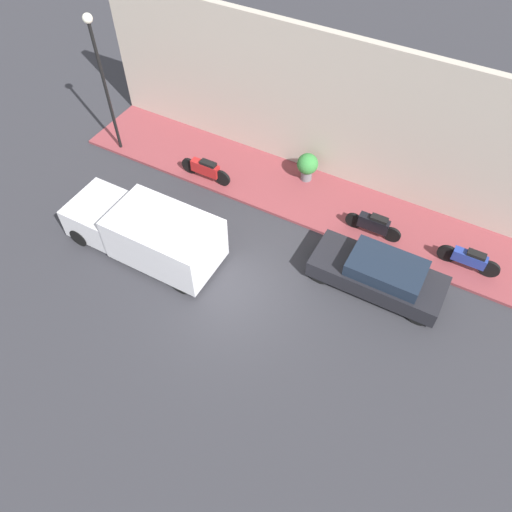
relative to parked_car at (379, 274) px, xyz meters
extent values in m
plane|color=#2D2D33|center=(-2.51, 4.00, -0.61)|extent=(60.00, 60.00, 0.00)
cube|color=brown|center=(2.66, 4.00, -0.55)|extent=(2.91, 17.98, 0.11)
cube|color=#B2A899|center=(4.26, 4.00, 2.17)|extent=(0.30, 17.98, 5.55)
cube|color=black|center=(0.00, 0.05, -0.12)|extent=(1.65, 4.19, 0.61)
cube|color=#192333|center=(0.00, -0.16, 0.41)|extent=(1.46, 2.30, 0.45)
cylinder|color=black|center=(-0.71, 1.67, -0.28)|extent=(0.20, 0.65, 0.65)
cylinder|color=black|center=(0.71, 1.67, -0.28)|extent=(0.20, 0.65, 0.65)
cylinder|color=black|center=(-0.71, -1.57, -0.28)|extent=(0.20, 0.65, 0.65)
cylinder|color=black|center=(0.71, -1.57, -0.28)|extent=(0.20, 0.65, 0.65)
cube|color=silver|center=(-2.26, 6.50, 0.38)|extent=(2.07, 3.47, 1.59)
cube|color=silver|center=(-2.26, 9.17, 0.14)|extent=(1.96, 1.87, 1.11)
cube|color=#192333|center=(-2.26, 9.45, 0.45)|extent=(1.76, 1.03, 0.45)
cylinder|color=black|center=(-3.17, 9.51, -0.26)|extent=(0.22, 0.69, 0.69)
cylinder|color=black|center=(-1.36, 9.51, -0.26)|extent=(0.22, 0.69, 0.69)
cylinder|color=black|center=(-3.17, 5.36, -0.26)|extent=(0.22, 0.69, 0.69)
cylinder|color=black|center=(-1.36, 5.36, -0.26)|extent=(0.22, 0.69, 0.69)
cube|color=#B21E1E|center=(1.61, 7.47, 0.02)|extent=(0.30, 1.13, 0.46)
cube|color=black|center=(1.61, 7.32, 0.31)|extent=(0.27, 0.62, 0.12)
cylinder|color=black|center=(1.61, 8.21, -0.17)|extent=(0.10, 0.66, 0.66)
cylinder|color=black|center=(1.61, 6.74, -0.17)|extent=(0.10, 0.66, 0.66)
cube|color=navy|center=(2.02, -2.32, -0.01)|extent=(0.30, 1.07, 0.40)
cube|color=black|center=(2.02, -2.47, 0.25)|extent=(0.27, 0.58, 0.12)
cylinder|color=black|center=(2.02, -1.66, -0.16)|extent=(0.10, 0.67, 0.67)
cylinder|color=black|center=(2.02, -2.99, -0.16)|extent=(0.10, 0.67, 0.67)
cube|color=black|center=(1.97, 0.91, 0.00)|extent=(0.30, 1.06, 0.48)
cube|color=black|center=(1.97, 0.77, 0.31)|extent=(0.27, 0.58, 0.12)
cylinder|color=black|center=(1.97, 1.60, -0.19)|extent=(0.10, 0.61, 0.61)
cylinder|color=black|center=(1.97, 0.22, -0.19)|extent=(0.10, 0.61, 0.61)
cylinder|color=black|center=(1.55, 11.57, 2.07)|extent=(0.12, 0.12, 5.14)
sphere|color=silver|center=(1.55, 11.57, 4.75)|extent=(0.34, 0.34, 0.34)
cylinder|color=slate|center=(3.44, 4.10, -0.29)|extent=(0.41, 0.41, 0.42)
sphere|color=#337F38|center=(3.44, 4.10, 0.24)|extent=(0.80, 0.80, 0.80)
camera|label=1|loc=(-10.15, -1.16, 12.43)|focal=35.00mm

